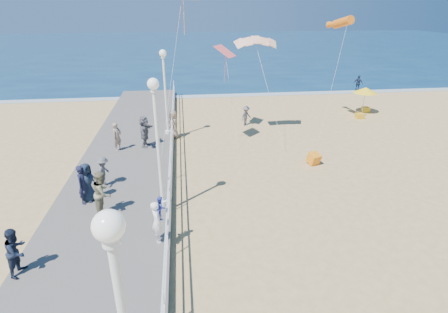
{
  "coord_description": "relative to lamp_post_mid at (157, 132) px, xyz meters",
  "views": [
    {
      "loc": [
        -4.32,
        -12.94,
        8.12
      ],
      "look_at": [
        -2.5,
        2.0,
        1.6
      ],
      "focal_mm": 28.0,
      "sensor_mm": 36.0,
      "label": 1
    }
  ],
  "objects": [
    {
      "name": "lamp_post_far",
      "position": [
        0.0,
        9.0,
        0.0
      ],
      "size": [
        0.44,
        0.44,
        5.32
      ],
      "color": "white",
      "rests_on": "boardwalk"
    },
    {
      "name": "kite_diamond_pink",
      "position": [
        3.88,
        9.96,
        1.79
      ],
      "size": [
        1.58,
        1.65,
        0.7
      ],
      "primitive_type": "cube",
      "rotation": [
        0.56,
        0.0,
        1.06
      ],
      "color": "#F3595A"
    },
    {
      "name": "beach_walker_b",
      "position": [
        19.02,
        20.89,
        -2.86
      ],
      "size": [
        0.91,
        0.96,
        1.59
      ],
      "primitive_type": "imported",
      "rotation": [
        0.0,
        0.0,
        2.29
      ],
      "color": "#1A2239",
      "rests_on": "ground"
    },
    {
      "name": "spectator_4",
      "position": [
        -3.13,
        0.76,
        -2.4
      ],
      "size": [
        0.85,
        0.99,
        1.71
      ],
      "primitive_type": "imported",
      "rotation": [
        0.0,
        0.0,
        1.12
      ],
      "color": "#162131",
      "rests_on": "boardwalk"
    },
    {
      "name": "boardwalk",
      "position": [
        -2.15,
        0.0,
        -3.46
      ],
      "size": [
        5.0,
        44.0,
        0.4
      ],
      "primitive_type": "cube",
      "color": "#66625C",
      "rests_on": "ground"
    },
    {
      "name": "railing",
      "position": [
        0.3,
        0.0,
        -2.41
      ],
      "size": [
        0.05,
        42.0,
        0.55
      ],
      "color": "white",
      "rests_on": "boardwalk"
    },
    {
      "name": "ocean",
      "position": [
        5.35,
        65.0,
        -3.65
      ],
      "size": [
        160.0,
        90.0,
        0.05
      ],
      "primitive_type": "cube",
      "color": "#0D2C4E",
      "rests_on": "ground"
    },
    {
      "name": "surf_line",
      "position": [
        5.35,
        20.5,
        -3.63
      ],
      "size": [
        160.0,
        1.2,
        0.04
      ],
      "primitive_type": "cube",
      "color": "silver",
      "rests_on": "ground"
    },
    {
      "name": "beach_chair_right",
      "position": [
        14.73,
        11.84,
        -3.46
      ],
      "size": [
        0.55,
        0.55,
        0.4
      ],
      "primitive_type": "cube",
      "color": "gold",
      "rests_on": "ground"
    },
    {
      "name": "spectator_1",
      "position": [
        -2.27,
        -0.41,
        -2.33
      ],
      "size": [
        0.78,
        0.97,
        1.87
      ],
      "primitive_type": "imported",
      "rotation": [
        0.0,
        0.0,
        1.48
      ],
      "color": "#807958",
      "rests_on": "boardwalk"
    },
    {
      "name": "kite_windsock",
      "position": [
        11.68,
        10.32,
        3.46
      ],
      "size": [
        1.06,
        2.96,
        1.14
      ],
      "primitive_type": "cylinder",
      "rotation": [
        1.36,
        0.0,
        0.17
      ],
      "color": "orange"
    },
    {
      "name": "spectator_5",
      "position": [
        -1.26,
        6.89,
        -2.33
      ],
      "size": [
        0.91,
        1.8,
        1.86
      ],
      "primitive_type": "imported",
      "rotation": [
        0.0,
        0.0,
        1.35
      ],
      "color": "slate",
      "rests_on": "boardwalk"
    },
    {
      "name": "ground",
      "position": [
        5.35,
        0.0,
        -3.66
      ],
      "size": [
        160.0,
        160.0,
        0.0
      ],
      "primitive_type": "plane",
      "color": "tan",
      "rests_on": "ground"
    },
    {
      "name": "toddler_held",
      "position": [
        0.1,
        -2.33,
        -1.98
      ],
      "size": [
        0.39,
        0.47,
        0.85
      ],
      "primitive_type": "imported",
      "rotation": [
        0.0,
        0.0,
        1.76
      ],
      "color": "#3440C5",
      "rests_on": "boardwalk"
    },
    {
      "name": "spectator_6",
      "position": [
        -2.78,
        6.43,
        -2.44
      ],
      "size": [
        0.66,
        0.72,
        1.65
      ],
      "primitive_type": "imported",
      "rotation": [
        0.0,
        0.0,
        1.0
      ],
      "color": "gray",
      "rests_on": "boardwalk"
    },
    {
      "name": "kite_parafoil",
      "position": [
        5.66,
        8.93,
        2.55
      ],
      "size": [
        2.64,
        0.94,
        0.65
      ],
      "primitive_type": null,
      "rotation": [
        0.44,
        0.0,
        0.0
      ],
      "color": "orange"
    },
    {
      "name": "spectator_0",
      "position": [
        -3.25,
        0.6,
        -2.41
      ],
      "size": [
        0.6,
        0.72,
        1.71
      ],
      "primitive_type": "imported",
      "rotation": [
        0.0,
        0.0,
        1.22
      ],
      "color": "#161831",
      "rests_on": "boardwalk"
    },
    {
      "name": "lamp_post_mid",
      "position": [
        0.0,
        0.0,
        0.0
      ],
      "size": [
        0.44,
        0.44,
        5.32
      ],
      "color": "white",
      "rests_on": "boardwalk"
    },
    {
      "name": "spectator_7",
      "position": [
        -4.25,
        -3.57,
        -2.46
      ],
      "size": [
        0.75,
        0.88,
        1.6
      ],
      "primitive_type": "imported",
      "rotation": [
        0.0,
        0.0,
        1.38
      ],
      "color": "#172033",
      "rests_on": "boardwalk"
    },
    {
      "name": "beach_walker_a",
      "position": [
        5.59,
        11.22,
        -2.94
      ],
      "size": [
        1.07,
        0.99,
        1.44
      ],
      "primitive_type": "imported",
      "rotation": [
        0.0,
        0.0,
        0.65
      ],
      "color": "#5D5D62",
      "rests_on": "ground"
    },
    {
      "name": "woman_holding_toddler",
      "position": [
        -0.05,
        -2.48,
        -2.47
      ],
      "size": [
        0.48,
        0.64,
        1.58
      ],
      "primitive_type": "imported",
      "rotation": [
        0.0,
        0.0,
        1.76
      ],
      "color": "white",
      "rests_on": "boardwalk"
    },
    {
      "name": "spectator_2",
      "position": [
        -2.71,
        2.06,
        -2.55
      ],
      "size": [
        0.65,
        0.98,
        1.42
      ],
      "primitive_type": "imported",
      "rotation": [
        0.0,
        0.0,
        1.43
      ],
      "color": "#515256",
      "rests_on": "boardwalk"
    },
    {
      "name": "beach_walker_c",
      "position": [
        0.37,
        9.2,
        -2.73
      ],
      "size": [
        0.9,
        1.07,
        1.87
      ],
      "primitive_type": "imported",
      "rotation": [
        0.0,
        0.0,
        -1.18
      ],
      "color": "#83715A",
      "rests_on": "ground"
    },
    {
      "name": "beach_umbrella",
      "position": [
        15.61,
        13.15,
        -1.75
      ],
      "size": [
        1.9,
        1.9,
        2.14
      ],
      "color": "white",
      "rests_on": "ground"
    },
    {
      "name": "beach_chair_left",
      "position": [
        16.09,
        13.53,
        -3.46
      ],
      "size": [
        0.55,
        0.55,
        0.4
      ],
      "primitive_type": "cube",
      "color": "yellow",
      "rests_on": "ground"
    },
    {
      "name": "box_kite",
      "position": [
        8.09,
        3.96,
        -3.36
      ],
      "size": [
        0.76,
        0.85,
        0.74
      ],
      "primitive_type": "cube",
      "rotation": [
        0.31,
        0.0,
        0.34
      ],
      "color": "#E34D0D",
      "rests_on": "ground"
    }
  ]
}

